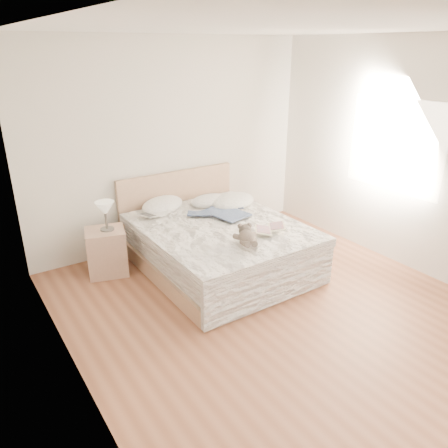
{
  "coord_description": "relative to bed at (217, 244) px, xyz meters",
  "views": [
    {
      "loc": [
        -2.61,
        -2.9,
        2.56
      ],
      "look_at": [
        0.01,
        1.05,
        0.62
      ],
      "focal_mm": 35.0,
      "sensor_mm": 36.0,
      "label": 1
    }
  ],
  "objects": [
    {
      "name": "blouse",
      "position": [
        0.23,
        0.13,
        0.32
      ],
      "size": [
        0.69,
        0.72,
        0.02
      ],
      "primitive_type": null,
      "rotation": [
        0.0,
        0.0,
        0.2
      ],
      "color": "navy",
      "rests_on": "bed"
    },
    {
      "name": "nightstand",
      "position": [
        -1.18,
        0.6,
        -0.03
      ],
      "size": [
        0.54,
        0.51,
        0.56
      ],
      "primitive_type": "cube",
      "rotation": [
        0.0,
        0.0,
        -0.28
      ],
      "color": "tan",
      "rests_on": "floor"
    },
    {
      "name": "pillow_middle",
      "position": [
        0.28,
        0.61,
        0.33
      ],
      "size": [
        0.55,
        0.4,
        0.16
      ],
      "primitive_type": "ellipsoid",
      "rotation": [
        0.0,
        0.0,
        0.05
      ],
      "color": "white",
      "rests_on": "bed"
    },
    {
      "name": "bed",
      "position": [
        0.0,
        0.0,
        0.0
      ],
      "size": [
        1.72,
        2.14,
        1.0
      ],
      "color": "tan",
      "rests_on": "floor"
    },
    {
      "name": "floor",
      "position": [
        0.0,
        -1.19,
        -0.31
      ],
      "size": [
        4.0,
        4.5,
        0.0
      ],
      "primitive_type": "cube",
      "color": "brown",
      "rests_on": "ground"
    },
    {
      "name": "wall_left",
      "position": [
        -2.0,
        -1.19,
        1.04
      ],
      "size": [
        0.02,
        4.5,
        2.7
      ],
      "primitive_type": "cube",
      "color": "silver",
      "rests_on": "ground"
    },
    {
      "name": "table_lamp",
      "position": [
        -1.14,
        0.59,
        0.5
      ],
      "size": [
        0.23,
        0.23,
        0.35
      ],
      "color": "#544F49",
      "rests_on": "nightstand"
    },
    {
      "name": "pillow_left",
      "position": [
        -0.32,
        0.81,
        0.33
      ],
      "size": [
        0.77,
        0.69,
        0.19
      ],
      "primitive_type": "ellipsoid",
      "rotation": [
        0.0,
        0.0,
        0.47
      ],
      "color": "white",
      "rests_on": "bed"
    },
    {
      "name": "childrens_book",
      "position": [
        0.36,
        -0.57,
        0.32
      ],
      "size": [
        0.48,
        0.45,
        0.03
      ],
      "primitive_type": "cube",
      "rotation": [
        0.0,
        0.0,
        -0.61
      ],
      "color": "#EDE5C1",
      "rests_on": "bed"
    },
    {
      "name": "wall_back",
      "position": [
        0.0,
        1.06,
        1.04
      ],
      "size": [
        4.0,
        0.02,
        2.7
      ],
      "primitive_type": "cube",
      "color": "silver",
      "rests_on": "ground"
    },
    {
      "name": "window",
      "position": [
        1.99,
        -0.89,
        1.14
      ],
      "size": [
        0.02,
        1.3,
        1.1
      ],
      "primitive_type": "cube",
      "color": "white",
      "rests_on": "wall_right"
    },
    {
      "name": "ceiling",
      "position": [
        0.0,
        -1.19,
        2.39
      ],
      "size": [
        4.0,
        4.5,
        0.0
      ],
      "primitive_type": "cube",
      "color": "white",
      "rests_on": "ground"
    },
    {
      "name": "pillow_right",
      "position": [
        0.53,
        0.41,
        0.33
      ],
      "size": [
        0.75,
        0.6,
        0.2
      ],
      "primitive_type": "ellipsoid",
      "rotation": [
        0.0,
        0.0,
        0.23
      ],
      "color": "white",
      "rests_on": "bed"
    },
    {
      "name": "teddy_bear",
      "position": [
        -0.11,
        -0.76,
        0.34
      ],
      "size": [
        0.32,
        0.38,
        0.17
      ],
      "primitive_type": null,
      "rotation": [
        0.0,
        0.0,
        -0.35
      ],
      "color": "#63564B",
      "rests_on": "bed"
    },
    {
      "name": "photo_book",
      "position": [
        -0.56,
        0.57,
        0.32
      ],
      "size": [
        0.38,
        0.32,
        0.02
      ],
      "primitive_type": "cube",
      "rotation": [
        0.0,
        0.0,
        0.39
      ],
      "color": "silver",
      "rests_on": "bed"
    },
    {
      "name": "wall_right",
      "position": [
        2.0,
        -1.19,
        1.04
      ],
      "size": [
        0.02,
        4.5,
        2.7
      ],
      "primitive_type": "cube",
      "color": "silver",
      "rests_on": "ground"
    }
  ]
}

